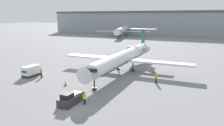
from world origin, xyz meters
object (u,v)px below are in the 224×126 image
airplane_main (124,57)px  worker_by_wing (156,78)px  pushback_tug (71,99)px  worker_on_apron (41,73)px  luggage_cart (31,71)px  traffic_cone_left (65,83)px  worker_near_tug (85,99)px  airplane_parked_far_left (123,30)px

airplane_main → worker_by_wing: airplane_main is taller
pushback_tug → worker_on_apron: size_ratio=2.37×
airplane_main → pushback_tug: size_ratio=7.41×
airplane_main → luggage_cart: 19.73m
worker_by_wing → traffic_cone_left: size_ratio=2.25×
worker_near_tug → worker_on_apron: 17.17m
airplane_main → traffic_cone_left: 15.13m
traffic_cone_left → airplane_parked_far_left: size_ratio=0.02×
worker_near_tug → traffic_cone_left: 9.58m
airplane_main → traffic_cone_left: size_ratio=39.48×
airplane_parked_far_left → airplane_main: bearing=-68.0°
worker_by_wing → airplane_main: bearing=145.7°
luggage_cart → worker_on_apron: bearing=1.4°
luggage_cart → worker_by_wing: luggage_cart is taller
worker_on_apron → airplane_main: bearing=40.6°
worker_near_tug → worker_on_apron: bearing=151.7°
luggage_cart → worker_near_tug: (17.72, -8.08, -0.22)m
luggage_cart → worker_by_wing: size_ratio=1.97×
worker_near_tug → worker_by_wing: worker_by_wing is taller
airplane_main → worker_by_wing: size_ratio=17.56×
worker_on_apron → traffic_cone_left: worker_on_apron is taller
airplane_main → luggage_cart: bearing=-144.2°
airplane_parked_far_left → luggage_cart: bearing=-80.1°
worker_on_apron → airplane_parked_far_left: (-18.22, 89.48, 2.85)m
worker_on_apron → airplane_parked_far_left: bearing=101.5°
worker_by_wing → airplane_parked_far_left: airplane_parked_far_left is taller
pushback_tug → luggage_cart: 17.98m
worker_near_tug → worker_by_wing: size_ratio=0.88×
worker_on_apron → pushback_tug: bearing=-33.2°
pushback_tug → worker_on_apron: (-13.19, 8.64, 0.33)m
pushback_tug → airplane_parked_far_left: airplane_parked_far_left is taller
luggage_cart → airplane_parked_far_left: airplane_parked_far_left is taller
airplane_main → worker_on_apron: airplane_main is taller
airplane_main → pushback_tug: 20.22m
luggage_cart → traffic_cone_left: bearing=-12.4°
airplane_parked_far_left → traffic_cone_left: bearing=-74.3°
traffic_cone_left → worker_on_apron: bearing=163.1°
luggage_cart → traffic_cone_left: (10.15, -2.23, -0.67)m
airplane_main → worker_near_tug: bearing=-84.7°
pushback_tug → airplane_parked_far_left: bearing=107.8°
luggage_cart → worker_near_tug: luggage_cart is taller
luggage_cart → pushback_tug: bearing=-28.5°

